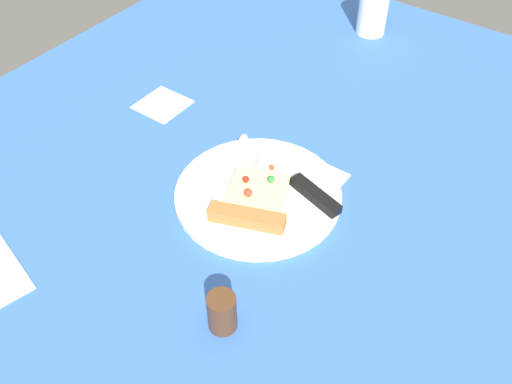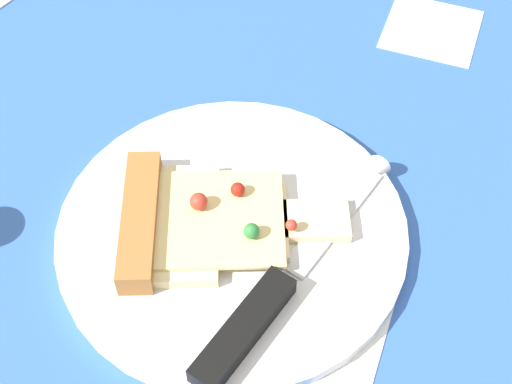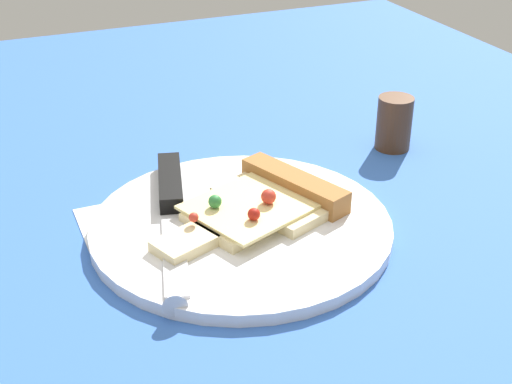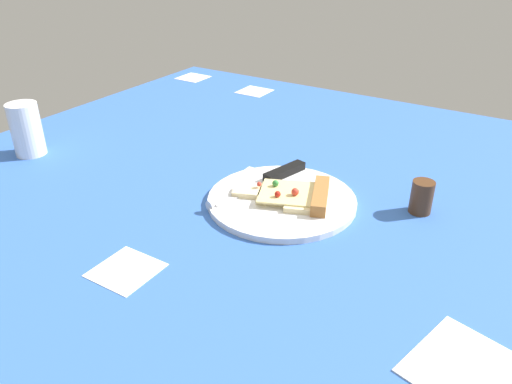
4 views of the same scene
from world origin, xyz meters
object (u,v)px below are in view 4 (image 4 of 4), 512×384
Objects in this scene: drinking_glass at (26,129)px; pizza_slice at (296,195)px; plate at (282,200)px; napkin at (472,371)px; knife at (268,179)px; pepper_shaker at (422,197)px.

pizza_slice is at bearing 100.41° from drinking_glass.
drinking_glass is (10.29, -58.69, 5.27)cm from plate.
drinking_glass is at bearing -97.41° from napkin.
plate is 59.82cm from drinking_glass.
knife is at bearing 47.35° from pizza_slice.
drinking_glass reaches higher than pepper_shaker.
pizza_slice is at bearing -123.75° from napkin.
pizza_slice reaches higher than plate.
knife is at bearing -77.14° from pepper_shaker.
pizza_slice is at bearing 173.81° from knife.
napkin is at bearing 163.36° from knife.
pepper_shaker is (-20.60, 81.20, -2.82)cm from drinking_glass.
napkin is (26.83, 43.37, -1.56)cm from knife.
knife is 51.02cm from napkin.
drinking_glass is 97.71cm from napkin.
pepper_shaker reaches higher than pizza_slice.
plate reaches higher than napkin.
plate is 4.53× the size of pepper_shaker.
knife is 2.03× the size of drinking_glass.
plate is at bearing -65.39° from pepper_shaker.
drinking_glass is 83.82cm from pepper_shaker.
plate is 2.93cm from pizza_slice.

